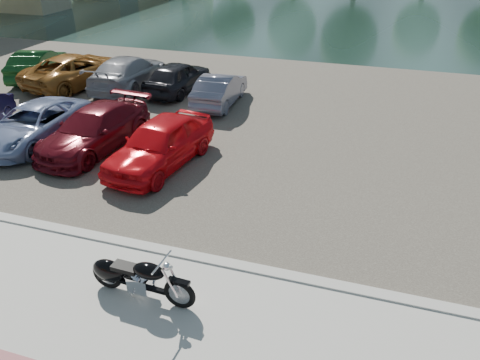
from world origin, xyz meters
name	(u,v)px	position (x,y,z in m)	size (l,w,h in m)	color
ground	(186,330)	(0.00, 0.00, 0.00)	(200.00, 200.00, 0.00)	#595447
kerb	(221,263)	(0.00, 2.00, 0.07)	(60.00, 0.30, 0.14)	#B9B7AE
parking_lot	(300,122)	(0.00, 11.00, 0.02)	(60.00, 18.00, 0.04)	#464039
river	(362,8)	(0.00, 40.00, 0.00)	(120.00, 40.00, 0.00)	#182C27
motorcycle	(133,276)	(-1.34, 0.50, 0.56)	(2.33, 0.75, 1.05)	black
car_2	(34,124)	(-8.42, 6.39, 0.68)	(2.14, 4.64, 1.29)	#7F8FB9
car_3	(94,129)	(-6.12, 6.57, 0.72)	(1.91, 4.70, 1.36)	#5F0D17
car_4	(160,143)	(-3.44, 6.08, 0.79)	(1.78, 4.41, 1.50)	red
car_5	(38,64)	(-13.32, 12.80, 0.74)	(1.49, 4.26, 1.40)	#103D16
car_6	(77,70)	(-10.83, 12.47, 0.78)	(2.44, 5.30, 1.47)	#A06325
car_7	(129,72)	(-8.33, 12.81, 0.78)	(2.07, 5.08, 1.48)	#97979F
car_8	(178,77)	(-5.96, 12.95, 0.74)	(1.64, 4.08, 1.39)	black
car_9	(220,89)	(-3.62, 12.00, 0.68)	(1.36, 3.89, 1.28)	slate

